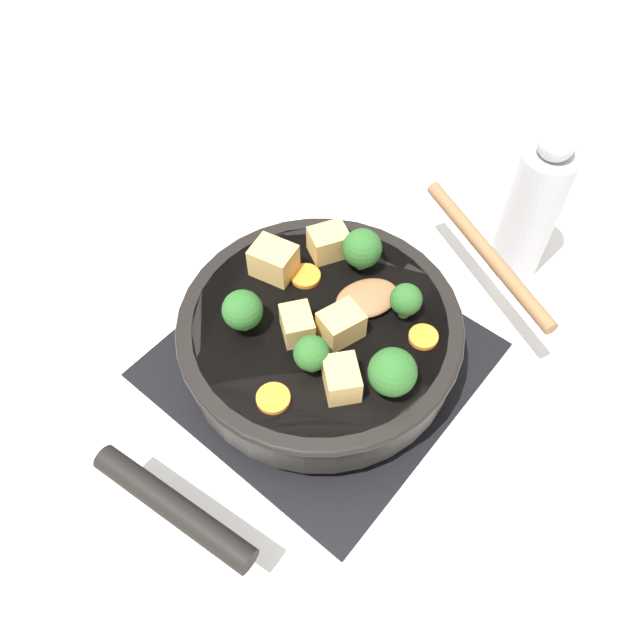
% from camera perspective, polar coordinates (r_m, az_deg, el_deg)
% --- Properties ---
extents(ground_plane, '(2.40, 2.40, 0.00)m').
position_cam_1_polar(ground_plane, '(0.70, 0.00, -3.74)').
color(ground_plane, white).
extents(front_burner_grate, '(0.31, 0.31, 0.03)m').
position_cam_1_polar(front_burner_grate, '(0.69, 0.00, -3.21)').
color(front_burner_grate, black).
rests_on(front_burner_grate, ground_plane).
extents(skillet_pan, '(0.39, 0.30, 0.05)m').
position_cam_1_polar(skillet_pan, '(0.65, -0.13, -1.32)').
color(skillet_pan, black).
rests_on(skillet_pan, front_burner_grate).
extents(wooden_spoon, '(0.23, 0.21, 0.02)m').
position_cam_1_polar(wooden_spoon, '(0.68, 10.54, 4.35)').
color(wooden_spoon, brown).
rests_on(wooden_spoon, skillet_pan).
extents(tofu_cube_center_large, '(0.04, 0.05, 0.04)m').
position_cam_1_polar(tofu_cube_center_large, '(0.66, -4.26, 5.45)').
color(tofu_cube_center_large, tan).
rests_on(tofu_cube_center_large, skillet_pan).
extents(tofu_cube_near_handle, '(0.05, 0.05, 0.03)m').
position_cam_1_polar(tofu_cube_near_handle, '(0.61, -2.10, -0.41)').
color(tofu_cube_near_handle, tan).
rests_on(tofu_cube_near_handle, skillet_pan).
extents(tofu_cube_east_chunk, '(0.05, 0.05, 0.03)m').
position_cam_1_polar(tofu_cube_east_chunk, '(0.58, 1.99, -5.39)').
color(tofu_cube_east_chunk, tan).
rests_on(tofu_cube_east_chunk, skillet_pan).
extents(tofu_cube_west_chunk, '(0.05, 0.05, 0.03)m').
position_cam_1_polar(tofu_cube_west_chunk, '(0.68, 0.80, 7.10)').
color(tofu_cube_west_chunk, tan).
rests_on(tofu_cube_west_chunk, skillet_pan).
extents(tofu_cube_back_piece, '(0.05, 0.04, 0.03)m').
position_cam_1_polar(tofu_cube_back_piece, '(0.61, 1.83, -0.53)').
color(tofu_cube_back_piece, tan).
rests_on(tofu_cube_back_piece, skillet_pan).
extents(broccoli_floret_near_spoon, '(0.03, 0.03, 0.04)m').
position_cam_1_polar(broccoli_floret_near_spoon, '(0.63, 7.86, 1.82)').
color(broccoli_floret_near_spoon, '#709956').
rests_on(broccoli_floret_near_spoon, skillet_pan).
extents(broccoli_floret_center_top, '(0.05, 0.05, 0.05)m').
position_cam_1_polar(broccoli_floret_center_top, '(0.57, 6.64, -4.77)').
color(broccoli_floret_center_top, '#709956').
rests_on(broccoli_floret_center_top, skillet_pan).
extents(broccoli_floret_east_rim, '(0.04, 0.04, 0.05)m').
position_cam_1_polar(broccoli_floret_east_rim, '(0.66, 3.87, 6.52)').
color(broccoli_floret_east_rim, '#709956').
rests_on(broccoli_floret_east_rim, skillet_pan).
extents(broccoli_floret_west_rim, '(0.03, 0.03, 0.04)m').
position_cam_1_polar(broccoli_floret_west_rim, '(0.58, -0.77, -3.10)').
color(broccoli_floret_west_rim, '#709956').
rests_on(broccoli_floret_west_rim, skillet_pan).
extents(broccoli_floret_north_edge, '(0.04, 0.04, 0.05)m').
position_cam_1_polar(broccoli_floret_north_edge, '(0.61, -7.10, 0.88)').
color(broccoli_floret_north_edge, '#709956').
rests_on(broccoli_floret_north_edge, skillet_pan).
extents(carrot_slice_orange_thin, '(0.03, 0.03, 0.01)m').
position_cam_1_polar(carrot_slice_orange_thin, '(0.59, -4.29, -7.15)').
color(carrot_slice_orange_thin, orange).
rests_on(carrot_slice_orange_thin, skillet_pan).
extents(carrot_slice_near_center, '(0.03, 0.03, 0.01)m').
position_cam_1_polar(carrot_slice_near_center, '(0.67, -1.34, 4.04)').
color(carrot_slice_near_center, orange).
rests_on(carrot_slice_near_center, skillet_pan).
extents(carrot_slice_edge_slice, '(0.03, 0.03, 0.01)m').
position_cam_1_polar(carrot_slice_edge_slice, '(0.63, 9.43, -1.54)').
color(carrot_slice_edge_slice, orange).
rests_on(carrot_slice_edge_slice, skillet_pan).
extents(pepper_mill, '(0.06, 0.06, 0.21)m').
position_cam_1_polar(pepper_mill, '(0.76, 18.81, 9.55)').
color(pepper_mill, '#B2B2B7').
rests_on(pepper_mill, ground_plane).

